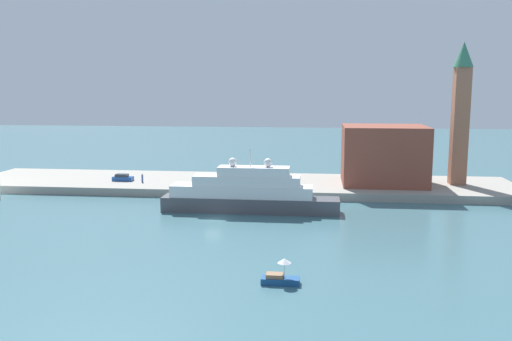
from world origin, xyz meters
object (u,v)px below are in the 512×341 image
Objects in this scene: small_motorboat at (280,277)px; harbor_building at (384,155)px; large_yacht at (248,194)px; mooring_bollard at (211,187)px; person_figure at (142,178)px; bell_tower at (461,108)px; parked_car at (123,178)px.

small_motorboat is 56.80m from harbor_building.
mooring_bollard is (-8.40, 10.91, -1.05)m from large_yacht.
large_yacht reaches higher than person_figure.
mooring_bollard is at bearing 110.22° from small_motorboat.
small_motorboat is at bearing -69.78° from mooring_bollard.
bell_tower is 31.57× the size of mooring_bollard.
person_figure is at bearing -174.91° from harbor_building.
person_figure is at bearing -175.15° from bell_tower.
large_yacht reaches higher than mooring_bollard.
parked_car is 4.81m from person_figure.
harbor_building reaches higher than person_figure.
small_motorboat is 65.01m from bell_tower.
large_yacht is 1.82× the size of harbor_building.
person_figure is (-47.86, -4.26, -4.89)m from harbor_building.
parked_car is 4.72× the size of mooring_bollard.
small_motorboat is 58.71m from person_figure.
harbor_building is 17.13m from bell_tower.
mooring_bollard is at bearing -20.06° from parked_car.
harbor_building is 48.30m from person_figure.
bell_tower is 50.56m from mooring_bollard.
small_motorboat is 4.62× the size of mooring_bollard.
bell_tower is (38.73, 22.00, 13.48)m from large_yacht.
parked_car is at bearing 125.08° from small_motorboat.
harbor_building reaches higher than large_yacht.
large_yacht is 46.54m from bell_tower.
harbor_building is at bearing -175.95° from bell_tower.
mooring_bollard is (19.71, -7.19, -0.17)m from parked_car.
mooring_bollard is at bearing -21.04° from person_figure.
large_yacht is at bearing 103.23° from small_motorboat.
parked_car is (-35.86, 51.06, 1.33)m from small_motorboat.
large_yacht is at bearing -52.38° from mooring_bollard.
small_motorboat is 2.24× the size of person_figure.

